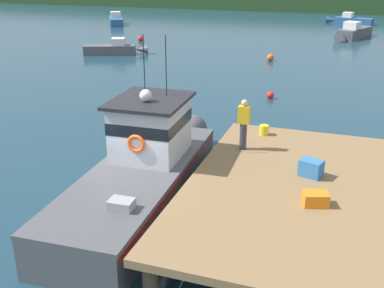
{
  "coord_description": "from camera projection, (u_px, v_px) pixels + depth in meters",
  "views": [
    {
      "loc": [
        5.68,
        -11.54,
        6.79
      ],
      "look_at": [
        1.2,
        1.5,
        1.4
      ],
      "focal_mm": 43.8,
      "sensor_mm": 36.0,
      "label": 1
    }
  ],
  "objects": [
    {
      "name": "ground_plane",
      "position": [
        139.0,
        199.0,
        14.36
      ],
      "size": [
        200.0,
        200.0,
        0.0
      ],
      "primitive_type": "plane",
      "color": "#193847"
    },
    {
      "name": "dock",
      "position": [
        301.0,
        191.0,
        12.52
      ],
      "size": [
        6.0,
        9.0,
        1.2
      ],
      "color": "#4C3D2D",
      "rests_on": "ground"
    },
    {
      "name": "main_fishing_boat",
      "position": [
        144.0,
        169.0,
        14.0
      ],
      "size": [
        2.85,
        9.86,
        4.8
      ],
      "color": "#4C4C51",
      "rests_on": "ground"
    },
    {
      "name": "crate_stack_near_edge",
      "position": [
        315.0,
        199.0,
        11.47
      ],
      "size": [
        0.71,
        0.6,
        0.33
      ],
      "primitive_type": "cube",
      "rotation": [
        0.0,
        0.0,
        0.32
      ],
      "color": "orange",
      "rests_on": "dock"
    },
    {
      "name": "crate_single_by_cleat",
      "position": [
        311.0,
        168.0,
        12.99
      ],
      "size": [
        0.71,
        0.61,
        0.47
      ],
      "primitive_type": "cube",
      "rotation": [
        0.0,
        0.0,
        -0.32
      ],
      "color": "#3370B2",
      "rests_on": "dock"
    },
    {
      "name": "bait_bucket",
      "position": [
        264.0,
        130.0,
        16.13
      ],
      "size": [
        0.32,
        0.32,
        0.34
      ],
      "primitive_type": "cylinder",
      "color": "yellow",
      "rests_on": "dock"
    },
    {
      "name": "deckhand_by_the_boat",
      "position": [
        244.0,
        123.0,
        14.65
      ],
      "size": [
        0.36,
        0.22,
        1.63
      ],
      "color": "#383842",
      "rests_on": "dock"
    },
    {
      "name": "moored_boat_far_right",
      "position": [
        353.0,
        32.0,
        44.17
      ],
      "size": [
        3.35,
        6.17,
        1.56
      ],
      "color": "#4C4C51",
      "rests_on": "ground"
    },
    {
      "name": "moored_boat_outer_mooring",
      "position": [
        351.0,
        20.0,
        53.91
      ],
      "size": [
        5.33,
        2.3,
        1.33
      ],
      "color": "#285184",
      "rests_on": "ground"
    },
    {
      "name": "moored_boat_off_the_point",
      "position": [
        116.0,
        20.0,
        53.82
      ],
      "size": [
        3.69,
        5.29,
        1.39
      ],
      "color": "#285184",
      "rests_on": "ground"
    },
    {
      "name": "moored_boat_mid_harbor",
      "position": [
        114.0,
        49.0,
        36.46
      ],
      "size": [
        4.94,
        2.74,
        1.25
      ],
      "color": "#4C4C51",
      "rests_on": "ground"
    },
    {
      "name": "mooring_buoy_inshore",
      "position": [
        270.0,
        58.0,
        34.05
      ],
      "size": [
        0.52,
        0.52,
        0.52
      ],
      "primitive_type": "sphere",
      "color": "#EA5B19",
      "rests_on": "ground"
    },
    {
      "name": "mooring_buoy_channel_marker",
      "position": [
        270.0,
        95.0,
        24.75
      ],
      "size": [
        0.38,
        0.38,
        0.38
      ],
      "primitive_type": "sphere",
      "color": "red",
      "rests_on": "ground"
    },
    {
      "name": "mooring_buoy_spare_mooring",
      "position": [
        141.0,
        39.0,
        42.45
      ],
      "size": [
        0.51,
        0.51,
        0.51
      ],
      "primitive_type": "sphere",
      "color": "red",
      "rests_on": "ground"
    },
    {
      "name": "far_shoreline",
      "position": [
        318.0,
        2.0,
        68.53
      ],
      "size": [
        120.0,
        8.0,
        2.4
      ],
      "primitive_type": "cube",
      "color": "#284723",
      "rests_on": "ground"
    }
  ]
}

